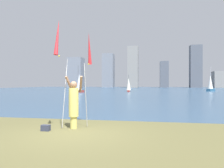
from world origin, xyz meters
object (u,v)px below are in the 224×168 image
object	(u,v)px
person	(74,103)
sailboat_2	(79,83)
sailboat_3	(210,84)
kite_flag_left	(58,40)
kite_flag_right	(89,51)
bag	(46,128)
sailboat_1	(129,85)

from	to	relation	value
person	sailboat_2	size ratio (longest dim) A/B	0.38
sailboat_3	sailboat_2	bearing A→B (deg)	-155.35
kite_flag_left	kite_flag_right	world-z (taller)	kite_flag_left
kite_flag_left	sailboat_2	xyz separation A→B (m)	(-11.35, 35.39, -1.53)
sailboat_2	sailboat_3	distance (m)	30.39
bag	kite_flag_right	bearing A→B (deg)	44.92
person	sailboat_2	bearing A→B (deg)	91.92
person	bag	world-z (taller)	person
kite_flag_left	kite_flag_right	size ratio (longest dim) A/B	1.08
bag	sailboat_3	bearing A→B (deg)	70.90
kite_flag_left	bag	world-z (taller)	kite_flag_left
kite_flag_right	kite_flag_left	bearing A→B (deg)	-127.02
sailboat_1	sailboat_2	size ratio (longest dim) A/B	0.68
kite_flag_right	sailboat_1	xyz separation A→B (m)	(-2.79, 39.06, -1.63)
kite_flag_left	sailboat_1	world-z (taller)	kite_flag_left
kite_flag_right	sailboat_2	world-z (taller)	sailboat_2
person	sailboat_1	bearing A→B (deg)	76.68
person	sailboat_1	size ratio (longest dim) A/B	0.55
kite_flag_left	bag	size ratio (longest dim) A/B	13.08
kite_flag_right	bag	world-z (taller)	kite_flag_right
person	kite_flag_left	bearing A→B (deg)	-147.26
bag	person	bearing A→B (deg)	36.86
bag	sailboat_2	bearing A→B (deg)	107.11
sailboat_1	sailboat_3	size ratio (longest dim) A/B	0.64
sailboat_3	sailboat_1	bearing A→B (deg)	-156.62
kite_flag_right	sailboat_3	world-z (taller)	sailboat_3
sailboat_1	sailboat_2	bearing A→B (deg)	-152.96
kite_flag_right	sailboat_1	bearing A→B (deg)	94.09
kite_flag_right	person	bearing A→B (deg)	-124.00
person	kite_flag_left	distance (m)	2.44
kite_flag_right	sailboat_3	size ratio (longest dim) A/B	0.67
person	kite_flag_right	xyz separation A→B (m)	(0.43, 0.64, 2.08)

